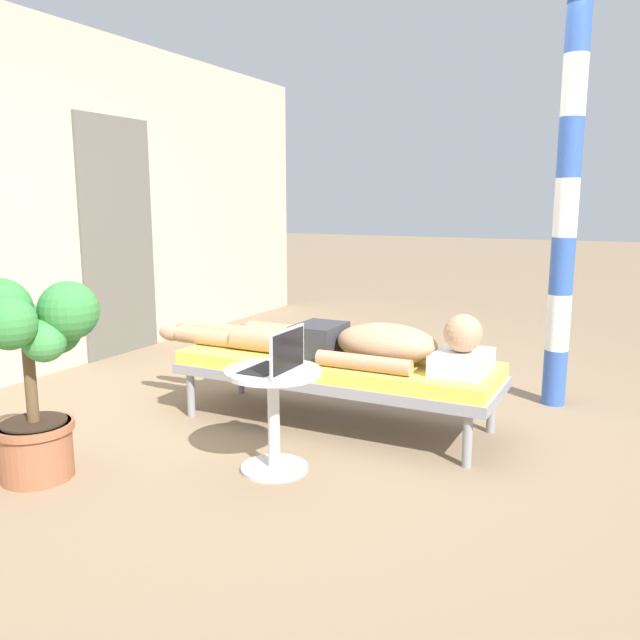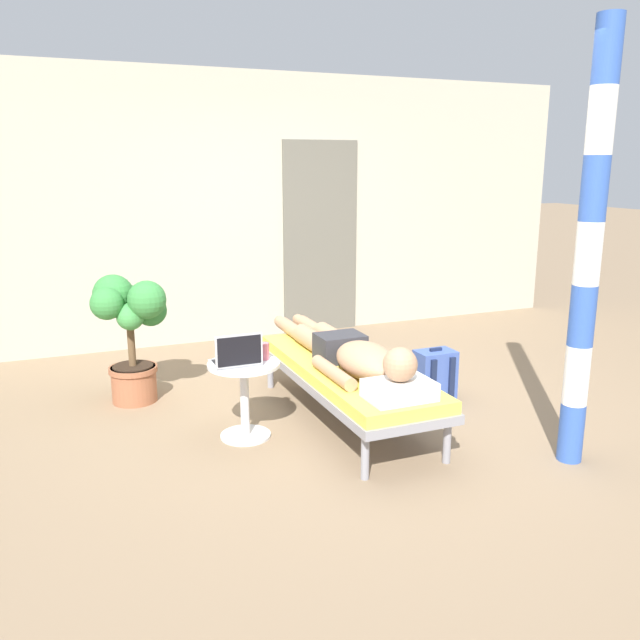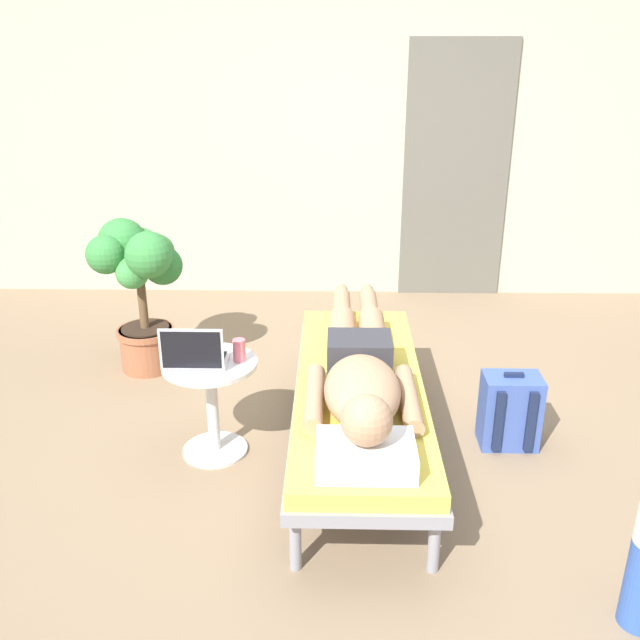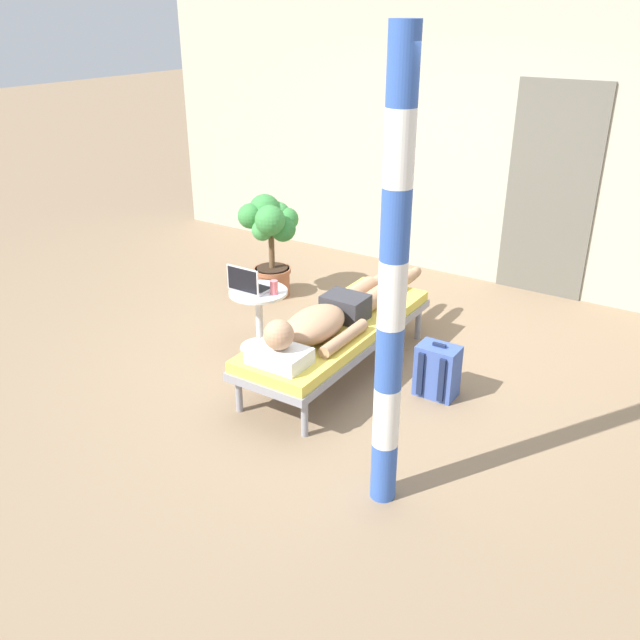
{
  "view_description": "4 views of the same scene",
  "coord_description": "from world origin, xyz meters",
  "px_view_note": "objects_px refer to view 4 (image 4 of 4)",
  "views": [
    {
      "loc": [
        -3.36,
        -1.68,
        1.34
      ],
      "look_at": [
        0.14,
        0.08,
        0.61
      ],
      "focal_mm": 36.22,
      "sensor_mm": 36.0,
      "label": 1
    },
    {
      "loc": [
        -1.84,
        -4.1,
        1.81
      ],
      "look_at": [
        -0.06,
        0.17,
        0.69
      ],
      "focal_mm": 36.78,
      "sensor_mm": 36.0,
      "label": 2
    },
    {
      "loc": [
        -0.09,
        -3.21,
        2.03
      ],
      "look_at": [
        -0.17,
        0.13,
        0.66
      ],
      "focal_mm": 38.87,
      "sensor_mm": 36.0,
      "label": 3
    },
    {
      "loc": [
        2.48,
        -4.1,
        2.65
      ],
      "look_at": [
        -0.01,
        -0.25,
        0.5
      ],
      "focal_mm": 38.12,
      "sensor_mm": 36.0,
      "label": 4
    }
  ],
  "objects_px": {
    "laptop": "(248,285)",
    "side_table": "(259,309)",
    "potted_plant": "(271,234)",
    "person_reclining": "(332,315)",
    "drink_glass": "(274,287)",
    "backpack": "(437,371)",
    "lounge_chair": "(338,332)",
    "porch_post": "(392,294)"
  },
  "relations": [
    {
      "from": "laptop",
      "to": "potted_plant",
      "type": "height_order",
      "value": "potted_plant"
    },
    {
      "from": "side_table",
      "to": "porch_post",
      "type": "distance_m",
      "value": 2.29
    },
    {
      "from": "laptop",
      "to": "person_reclining",
      "type": "bearing_deg",
      "value": -1.07
    },
    {
      "from": "lounge_chair",
      "to": "side_table",
      "type": "relative_size",
      "value": 3.72
    },
    {
      "from": "laptop",
      "to": "porch_post",
      "type": "xyz_separation_m",
      "value": [
        1.83,
        -1.07,
        0.71
      ]
    },
    {
      "from": "drink_glass",
      "to": "potted_plant",
      "type": "height_order",
      "value": "potted_plant"
    },
    {
      "from": "drink_glass",
      "to": "backpack",
      "type": "relative_size",
      "value": 0.27
    },
    {
      "from": "side_table",
      "to": "drink_glass",
      "type": "xyz_separation_m",
      "value": [
        0.15,
        0.02,
        0.22
      ]
    },
    {
      "from": "person_reclining",
      "to": "potted_plant",
      "type": "relative_size",
      "value": 2.18
    },
    {
      "from": "drink_glass",
      "to": "backpack",
      "type": "xyz_separation_m",
      "value": [
        1.41,
        0.1,
        -0.38
      ]
    },
    {
      "from": "lounge_chair",
      "to": "person_reclining",
      "type": "distance_m",
      "value": 0.19
    },
    {
      "from": "person_reclining",
      "to": "drink_glass",
      "type": "xyz_separation_m",
      "value": [
        -0.6,
        0.08,
        0.06
      ]
    },
    {
      "from": "side_table",
      "to": "porch_post",
      "type": "bearing_deg",
      "value": -32.32
    },
    {
      "from": "side_table",
      "to": "laptop",
      "type": "height_order",
      "value": "laptop"
    },
    {
      "from": "laptop",
      "to": "porch_post",
      "type": "height_order",
      "value": "porch_post"
    },
    {
      "from": "lounge_chair",
      "to": "laptop",
      "type": "distance_m",
      "value": 0.85
    },
    {
      "from": "laptop",
      "to": "side_table",
      "type": "bearing_deg",
      "value": 40.52
    },
    {
      "from": "side_table",
      "to": "drink_glass",
      "type": "bearing_deg",
      "value": 6.09
    },
    {
      "from": "backpack",
      "to": "laptop",
      "type": "bearing_deg",
      "value": -174.13
    },
    {
      "from": "person_reclining",
      "to": "drink_glass",
      "type": "relative_size",
      "value": 18.79
    },
    {
      "from": "side_table",
      "to": "porch_post",
      "type": "height_order",
      "value": "porch_post"
    },
    {
      "from": "lounge_chair",
      "to": "person_reclining",
      "type": "relative_size",
      "value": 0.9
    },
    {
      "from": "potted_plant",
      "to": "side_table",
      "type": "bearing_deg",
      "value": -58.53
    },
    {
      "from": "backpack",
      "to": "drink_glass",
      "type": "bearing_deg",
      "value": -175.97
    },
    {
      "from": "drink_glass",
      "to": "person_reclining",
      "type": "bearing_deg",
      "value": -7.78
    },
    {
      "from": "side_table",
      "to": "laptop",
      "type": "relative_size",
      "value": 1.69
    },
    {
      "from": "person_reclining",
      "to": "laptop",
      "type": "bearing_deg",
      "value": 178.93
    },
    {
      "from": "side_table",
      "to": "person_reclining",
      "type": "bearing_deg",
      "value": -5.04
    },
    {
      "from": "person_reclining",
      "to": "backpack",
      "type": "height_order",
      "value": "person_reclining"
    },
    {
      "from": "lounge_chair",
      "to": "laptop",
      "type": "height_order",
      "value": "laptop"
    },
    {
      "from": "lounge_chair",
      "to": "side_table",
      "type": "bearing_deg",
      "value": -178.94
    },
    {
      "from": "drink_glass",
      "to": "porch_post",
      "type": "bearing_deg",
      "value": -35.04
    },
    {
      "from": "laptop",
      "to": "potted_plant",
      "type": "distance_m",
      "value": 1.17
    },
    {
      "from": "drink_glass",
      "to": "backpack",
      "type": "bearing_deg",
      "value": 4.03
    },
    {
      "from": "side_table",
      "to": "drink_glass",
      "type": "height_order",
      "value": "drink_glass"
    },
    {
      "from": "person_reclining",
      "to": "porch_post",
      "type": "xyz_separation_m",
      "value": [
        1.01,
        -1.05,
        0.78
      ]
    },
    {
      "from": "side_table",
      "to": "laptop",
      "type": "xyz_separation_m",
      "value": [
        -0.06,
        -0.05,
        0.23
      ]
    },
    {
      "from": "drink_glass",
      "to": "backpack",
      "type": "height_order",
      "value": "drink_glass"
    },
    {
      "from": "person_reclining",
      "to": "backpack",
      "type": "xyz_separation_m",
      "value": [
        0.8,
        0.18,
        -0.32
      ]
    },
    {
      "from": "laptop",
      "to": "drink_glass",
      "type": "bearing_deg",
      "value": 17.77
    },
    {
      "from": "lounge_chair",
      "to": "porch_post",
      "type": "relative_size",
      "value": 0.75
    },
    {
      "from": "laptop",
      "to": "drink_glass",
      "type": "xyz_separation_m",
      "value": [
        0.21,
        0.07,
        -0.0
      ]
    }
  ]
}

